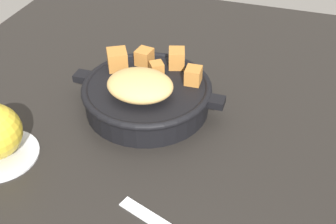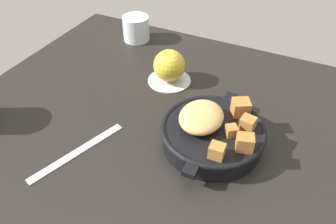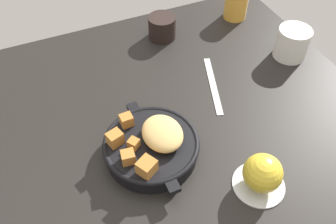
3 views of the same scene
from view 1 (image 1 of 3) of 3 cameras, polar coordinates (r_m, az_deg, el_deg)
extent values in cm
cube|color=black|center=(62.60, -0.21, -4.21)|extent=(91.29, 101.37, 2.40)
cylinder|color=black|center=(66.12, -2.87, 2.14)|extent=(19.57, 19.57, 4.24)
torus|color=black|center=(65.09, -2.92, 3.41)|extent=(20.37, 20.37, 1.20)
cube|color=black|center=(69.35, -11.49, 4.75)|extent=(2.64, 2.40, 1.20)
cube|color=black|center=(62.84, 6.53, 1.39)|extent=(2.64, 2.40, 1.20)
ellipsoid|color=tan|center=(61.98, -3.84, 3.68)|extent=(10.05, 8.31, 3.44)
cube|color=#A86B2D|center=(67.05, -1.56, 5.99)|extent=(2.83, 2.83, 2.02)
cube|color=#A86B2D|center=(69.53, -3.25, 7.52)|extent=(2.79, 2.95, 2.63)
cube|color=#A86B2D|center=(64.84, 3.47, 4.99)|extent=(2.48, 2.70, 2.60)
cube|color=#A86B2D|center=(68.69, 1.19, 7.34)|extent=(3.32, 3.62, 3.01)
cube|color=#A86B2D|center=(68.74, -6.93, 7.13)|extent=(4.36, 4.44, 3.12)
cylinder|color=#B7BABF|center=(63.16, -21.89, -5.38)|extent=(10.64, 10.64, 0.60)
camera|label=2|loc=(0.67, 50.42, 33.00)|focal=35.47mm
camera|label=3|loc=(0.91, -38.21, 46.90)|focal=37.80mm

